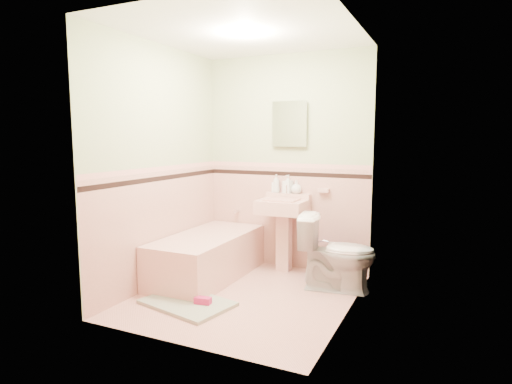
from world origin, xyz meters
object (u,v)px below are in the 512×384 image
at_px(sink, 282,236).
at_px(medicine_cabinet, 290,124).
at_px(soap_bottle_left, 276,183).
at_px(toilet, 337,253).
at_px(shoe, 203,300).
at_px(bathtub, 208,257).
at_px(bucket, 324,266).
at_px(soap_bottle_mid, 288,184).
at_px(soap_bottle_right, 296,187).

distance_m(sink, medicine_cabinet, 1.30).
distance_m(sink, soap_bottle_left, 0.63).
height_order(toilet, shoe, toilet).
relative_size(medicine_cabinet, shoe, 3.23).
bearing_deg(medicine_cabinet, soap_bottle_left, -168.77).
xyz_separation_m(bathtub, soap_bottle_left, (0.53, 0.71, 0.78)).
bearing_deg(bucket, soap_bottle_mid, 159.52).
bearing_deg(toilet, medicine_cabinet, 45.81).
height_order(soap_bottle_left, shoe, soap_bottle_left).
distance_m(soap_bottle_mid, toilet, 1.07).
relative_size(sink, soap_bottle_mid, 3.92).
xyz_separation_m(sink, bucket, (0.50, -0.01, -0.28)).
distance_m(bathtub, soap_bottle_left, 1.18).
height_order(medicine_cabinet, soap_bottle_right, medicine_cabinet).
relative_size(soap_bottle_mid, bucket, 0.77).
bearing_deg(soap_bottle_left, soap_bottle_mid, 0.00).
relative_size(sink, soap_bottle_right, 5.41).
bearing_deg(soap_bottle_left, soap_bottle_right, 0.00).
bearing_deg(bathtub, medicine_cabinet, 47.42).
bearing_deg(soap_bottle_mid, shoe, -100.63).
distance_m(medicine_cabinet, soap_bottle_left, 0.71).
height_order(soap_bottle_mid, bucket, soap_bottle_mid).
bearing_deg(medicine_cabinet, toilet, -35.99).
bearing_deg(shoe, soap_bottle_left, 76.65).
bearing_deg(toilet, soap_bottle_right, 43.28).
bearing_deg(bucket, shoe, -121.70).
xyz_separation_m(soap_bottle_left, toilet, (0.87, -0.49, -0.62)).
bearing_deg(bucket, soap_bottle_right, 154.81).
bearing_deg(sink, toilet, -23.45).
xyz_separation_m(bathtub, soap_bottle_mid, (0.68, 0.71, 0.78)).
bearing_deg(sink, bucket, -1.14).
relative_size(bathtub, toilet, 1.94).
xyz_separation_m(soap_bottle_mid, bucket, (0.51, -0.19, -0.87)).
height_order(sink, toilet, sink).
bearing_deg(medicine_cabinet, soap_bottle_mid, -98.24).
xyz_separation_m(soap_bottle_left, soap_bottle_mid, (0.15, 0.00, -0.00)).
xyz_separation_m(bathtub, bucket, (1.18, 0.52, -0.09)).
distance_m(sink, shoe, 1.35).
height_order(bathtub, toilet, toilet).
distance_m(toilet, shoe, 1.42).
bearing_deg(bucket, sink, 178.86).
height_order(bucket, shoe, bucket).
height_order(soap_bottle_right, shoe, soap_bottle_right).
xyz_separation_m(soap_bottle_mid, shoe, (-0.27, -1.46, -0.94)).
relative_size(soap_bottle_left, toilet, 0.28).
xyz_separation_m(soap_bottle_mid, soap_bottle_right, (0.10, 0.00, -0.03)).
bearing_deg(soap_bottle_mid, toilet, -34.23).
xyz_separation_m(bathtub, toilet, (1.40, 0.22, 0.16)).
xyz_separation_m(soap_bottle_left, soap_bottle_right, (0.25, 0.00, -0.03)).
relative_size(medicine_cabinet, bucket, 1.76).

